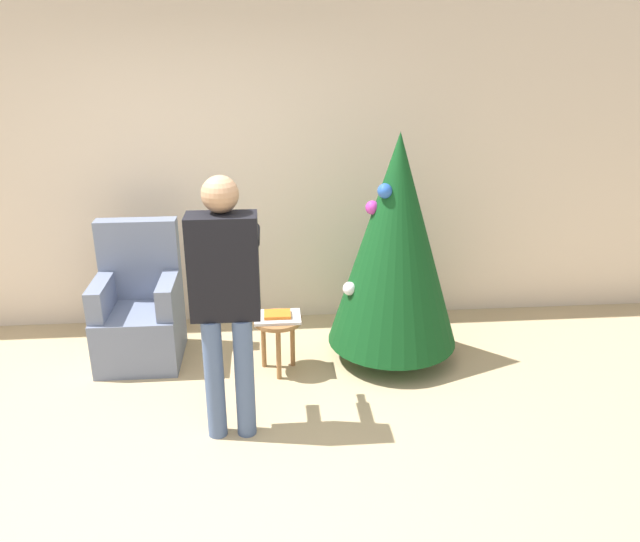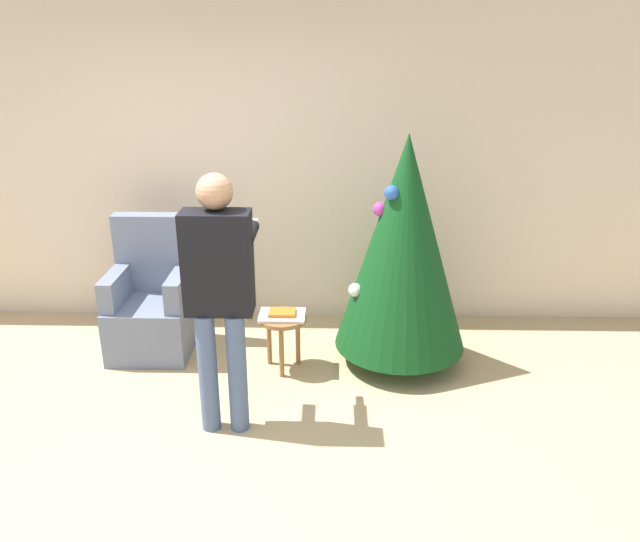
{
  "view_description": "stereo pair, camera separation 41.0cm",
  "coord_description": "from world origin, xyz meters",
  "px_view_note": "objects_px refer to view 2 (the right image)",
  "views": [
    {
      "loc": [
        0.46,
        -2.89,
        2.39
      ],
      "look_at": [
        0.78,
        0.93,
        0.91
      ],
      "focal_mm": 35.0,
      "sensor_mm": 36.0,
      "label": 1
    },
    {
      "loc": [
        0.87,
        -2.9,
        2.39
      ],
      "look_at": [
        0.78,
        0.93,
        0.91
      ],
      "focal_mm": 35.0,
      "sensor_mm": 36.0,
      "label": 2
    }
  ],
  "objects_px": {
    "christmas_tree": "(404,244)",
    "person_standing": "(219,284)",
    "armchair": "(153,305)",
    "side_stool": "(282,326)"
  },
  "relations": [
    {
      "from": "christmas_tree",
      "to": "person_standing",
      "type": "distance_m",
      "value": 1.47
    },
    {
      "from": "armchair",
      "to": "person_standing",
      "type": "relative_size",
      "value": 0.65
    },
    {
      "from": "person_standing",
      "to": "armchair",
      "type": "bearing_deg",
      "value": 125.89
    },
    {
      "from": "armchair",
      "to": "person_standing",
      "type": "xyz_separation_m",
      "value": [
        0.74,
        -1.02,
        0.61
      ]
    },
    {
      "from": "person_standing",
      "to": "side_stool",
      "type": "distance_m",
      "value": 1.0
    },
    {
      "from": "christmas_tree",
      "to": "side_stool",
      "type": "bearing_deg",
      "value": -170.71
    },
    {
      "from": "armchair",
      "to": "side_stool",
      "type": "distance_m",
      "value": 1.1
    },
    {
      "from": "christmas_tree",
      "to": "side_stool",
      "type": "xyz_separation_m",
      "value": [
        -0.88,
        -0.14,
        -0.59
      ]
    },
    {
      "from": "person_standing",
      "to": "christmas_tree",
      "type": "bearing_deg",
      "value": 35.78
    },
    {
      "from": "christmas_tree",
      "to": "side_stool",
      "type": "relative_size",
      "value": 4.07
    }
  ]
}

